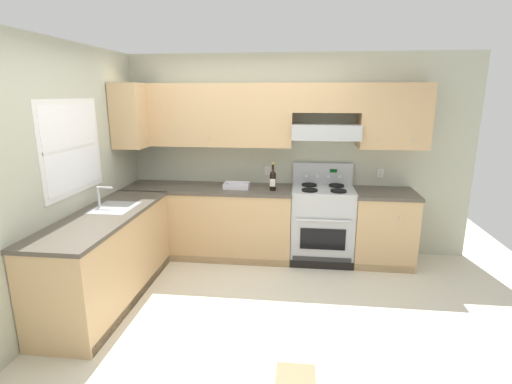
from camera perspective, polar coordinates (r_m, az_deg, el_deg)
name	(u,v)px	position (r m, az deg, el deg)	size (l,w,h in m)	color
ground_plane	(230,305)	(4.05, -3.88, -16.28)	(7.04, 7.04, 0.00)	beige
floor_accent_tile	(296,376)	(3.22, 5.85, -25.38)	(0.30, 0.30, 0.01)	olive
wall_back	(280,140)	(4.99, 3.60, 7.59)	(4.68, 0.57, 2.55)	#B7BAA3
wall_left	(78,166)	(4.35, -24.73, 3.54)	(0.47, 4.00, 2.55)	#B7BAA3
counter_back_run	(252,223)	(4.97, -0.53, -4.59)	(3.60, 0.65, 0.91)	tan
counter_left_run	(108,257)	(4.23, -20.99, -8.88)	(0.63, 1.91, 1.13)	tan
stove	(322,223)	(4.94, 9.66, -4.57)	(0.76, 0.62, 1.20)	#B7BABC
wine_bottle	(273,180)	(4.71, 2.50, 1.85)	(0.08, 0.08, 0.34)	black
bowl	(237,186)	(4.85, -2.84, 0.84)	(0.32, 0.22, 0.07)	silver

